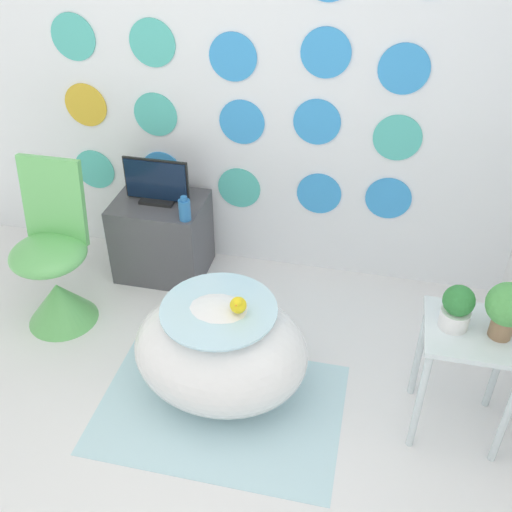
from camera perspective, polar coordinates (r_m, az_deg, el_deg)
wall_back_dotted at (r=3.32m, az=-1.75°, el=18.62°), size 4.20×0.05×2.60m
rug at (r=2.97m, az=-3.42°, el=-14.23°), size 1.16×0.81×0.01m
bathtub at (r=2.83m, az=-3.38°, el=-9.04°), size 0.82×0.64×0.56m
rubber_duck at (r=2.58m, az=-1.72°, el=-4.64°), size 0.07×0.08×0.09m
chair at (r=3.41m, az=-18.55°, el=-1.91°), size 0.40×0.40×0.92m
tv_cabinet at (r=3.67m, az=-8.92°, el=1.83°), size 0.53×0.41×0.50m
tv at (r=3.49m, az=-9.46°, el=6.83°), size 0.38×0.12×0.27m
vase at (r=3.32m, az=-6.81°, el=4.43°), size 0.07×0.07×0.14m
side_table at (r=2.72m, az=19.61°, el=-8.65°), size 0.41×0.37×0.59m
potted_plant_left at (r=2.56m, az=18.62°, el=-4.63°), size 0.13×0.13×0.20m
potted_plant_right at (r=2.55m, az=22.87°, el=-4.52°), size 0.18×0.18×0.25m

